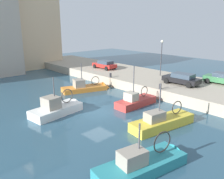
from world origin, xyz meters
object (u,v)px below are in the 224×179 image
fishing_boat_red (138,104)px  mooring_bollard_mid (160,86)px  parked_car_green (222,78)px  quay_streetlamp (161,52)px  fishing_boat_white (60,112)px  parked_car_red (105,64)px  fishing_boat_orange (87,89)px  fishing_boat_teal (146,167)px  mooring_bollard_north (111,75)px  fishing_boat_yellow (165,125)px  parked_car_black (182,79)px

fishing_boat_red → mooring_bollard_mid: size_ratio=9.95×
parked_car_green → quay_streetlamp: bearing=100.4°
fishing_boat_white → parked_car_red: fishing_boat_white is taller
fishing_boat_red → fishing_boat_white: bearing=153.2°
fishing_boat_orange → fishing_boat_teal: 17.42m
mooring_bollard_north → fishing_boat_orange: bearing=173.9°
fishing_boat_red → mooring_bollard_north: size_ratio=9.95×
fishing_boat_red → mooring_bollard_north: 8.32m
fishing_boat_yellow → fishing_boat_white: (-4.73, 8.58, 0.05)m
fishing_boat_orange → parked_car_green: (10.75, -12.17, 1.77)m
fishing_boat_orange → parked_car_red: size_ratio=1.62×
fishing_boat_yellow → fishing_boat_white: size_ratio=1.16×
fishing_boat_orange → fishing_boat_teal: (-7.79, -15.58, -0.01)m
fishing_boat_orange → parked_car_green: size_ratio=1.66×
fishing_boat_orange → mooring_bollard_north: fishing_boat_orange is taller
fishing_boat_teal → parked_car_black: (14.95, 6.62, 1.77)m
fishing_boat_yellow → parked_car_black: 10.11m
fishing_boat_red → parked_car_red: 14.37m
fishing_boat_white → mooring_bollard_mid: 11.22m
fishing_boat_orange → parked_car_red: (7.16, 4.64, 1.74)m
parked_car_black → mooring_bollard_north: parked_car_black is taller
fishing_boat_teal → fishing_boat_yellow: bearing=24.6°
fishing_boat_teal → mooring_bollard_mid: 13.60m
fishing_boat_orange → fishing_boat_red: size_ratio=1.19×
mooring_bollard_mid → fishing_boat_yellow: bearing=-141.3°
mooring_bollard_north → quay_streetlamp: size_ratio=0.11×
mooring_bollard_north → fishing_boat_teal: bearing=-127.1°
mooring_bollard_mid → quay_streetlamp: 7.52m
parked_car_red → parked_car_green: (3.59, -16.81, 0.03)m
mooring_bollard_north → fishing_boat_yellow: bearing=-114.3°
mooring_bollard_north → fishing_boat_white: bearing=-159.2°
fishing_boat_teal → fishing_boat_white: 11.31m
mooring_bollard_mid → fishing_boat_red: bearing=172.1°
fishing_boat_teal → parked_car_red: bearing=53.5°
fishing_boat_white → parked_car_green: (17.44, -7.84, 1.74)m
fishing_boat_red → mooring_bollard_mid: fishing_boat_red is taller
fishing_boat_orange → parked_car_red: fishing_boat_orange is taller
parked_car_green → mooring_bollard_north: 13.74m
fishing_boat_orange → fishing_boat_red: 7.96m
parked_car_red → mooring_bollard_mid: 13.50m
fishing_boat_white → parked_car_black: (13.86, -4.63, 1.73)m
mooring_bollard_mid → fishing_boat_white: bearing=158.6°
fishing_boat_orange → fishing_boat_yellow: (-1.96, -12.91, -0.02)m
fishing_boat_red → mooring_bollard_north: fishing_boat_red is taller
fishing_boat_orange → fishing_boat_yellow: size_ratio=0.96×
fishing_boat_red → parked_car_black: size_ratio=1.27×
mooring_bollard_north → parked_car_green: bearing=-59.0°
fishing_boat_teal → mooring_bollard_mid: size_ratio=12.11×
fishing_boat_red → mooring_bollard_mid: 3.54m
fishing_boat_yellow → fishing_boat_teal: bearing=-155.4°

